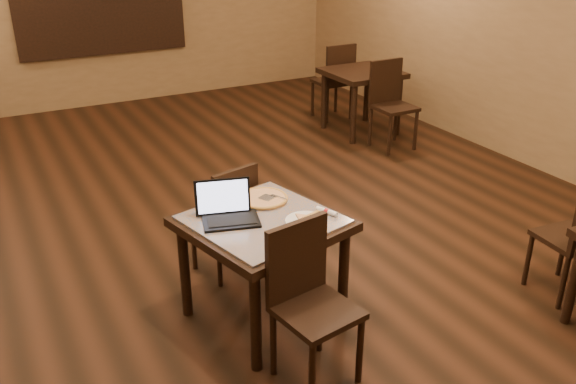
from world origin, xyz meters
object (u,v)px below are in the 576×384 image
chair_main_near (308,294)px  pizza_pan (263,200)px  tiled_table (263,232)px  other_table_a (362,81)px  laptop (227,209)px  other_table_a_chair_far (336,77)px  other_table_a_chair_near (390,99)px  chair_main_far (229,215)px

chair_main_near → pizza_pan: (0.13, 0.86, 0.22)m
chair_main_near → tiled_table: bearing=79.5°
other_table_a → laptop: bearing=-137.0°
chair_main_near → other_table_a_chair_far: (2.85, 4.20, 0.02)m
other_table_a → other_table_a_chair_far: 0.60m
laptop → other_table_a: laptop is taller
other_table_a → chair_main_near: bearing=-128.8°
pizza_pan → other_table_a_chair_near: 3.48m
chair_main_far → other_table_a: (2.82, 2.37, 0.15)m
laptop → pizza_pan: size_ratio=1.19×
other_table_a → other_table_a_chair_far: size_ratio=0.83×
tiled_table → chair_main_far: bearing=74.5°
tiled_table → other_table_a_chair_near: bearing=26.4°
laptop → other_table_a: bearing=59.5°
chair_main_far → other_table_a_chair_far: bearing=-147.4°
laptop → chair_main_near: bearing=-59.6°
laptop → pizza_pan: bearing=38.5°
chair_main_near → chair_main_far: 1.24m
pizza_pan → other_table_a_chair_far: bearing=50.9°
chair_main_far → pizza_pan: size_ratio=2.60×
chair_main_near → laptop: (-0.19, 0.72, 0.28)m
chair_main_near → chair_main_far: size_ratio=1.08×
chair_main_far → laptop: (-0.22, -0.52, 0.32)m
other_table_a_chair_near → pizza_pan: bearing=-142.1°
laptop → other_table_a_chair_far: (3.04, 3.48, -0.25)m
other_table_a_chair_far → pizza_pan: bearing=50.4°
chair_main_far → other_table_a_chair_far: size_ratio=0.88×
other_table_a → other_table_a_chair_near: bearing=-90.6°
other_table_a_chair_near → chair_main_near: bearing=-133.9°
tiled_table → chair_main_far: chair_main_far is taller
laptop → other_table_a: size_ratio=0.49×
chair_main_far → other_table_a_chair_near: other_table_a_chair_near is taller
chair_main_far → other_table_a: chair_main_far is taller
pizza_pan → other_table_a_chair_near: other_table_a_chair_near is taller
chair_main_near → pizza_pan: chair_main_near is taller
tiled_table → other_table_a: bearing=32.8°
other_table_a → pizza_pan: bearing=-135.2°
tiled_table → pizza_pan: 0.29m
chair_main_near → pizza_pan: 0.89m
other_table_a → other_table_a_chair_far: other_table_a_chair_far is taller
other_table_a → other_table_a_chair_near: size_ratio=0.83×
other_table_a → other_table_a_chair_near: 0.60m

